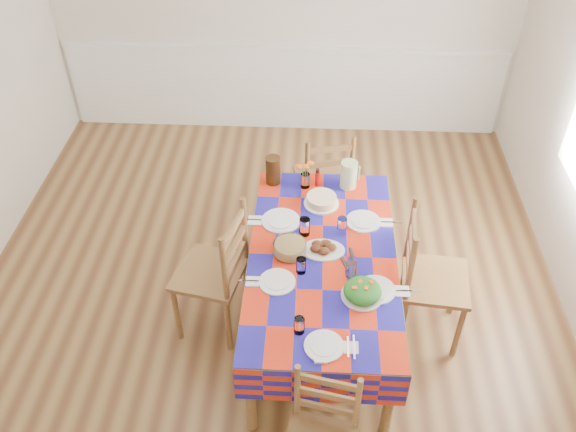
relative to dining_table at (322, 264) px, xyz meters
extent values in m
cube|color=brown|center=(-0.40, 0.23, -0.65)|extent=(4.50, 5.00, 0.04)
cube|color=beige|center=(-0.40, 2.75, 0.72)|extent=(4.50, 0.04, 2.70)
cube|color=white|center=(-0.40, 2.70, 0.27)|extent=(4.41, 0.06, 0.04)
cube|color=white|center=(-0.40, 2.71, -0.18)|extent=(4.41, 0.03, 0.90)
cylinder|color=brown|center=(-0.41, -0.84, -0.30)|extent=(0.07, 0.07, 0.66)
cylinder|color=brown|center=(0.41, -0.84, -0.30)|extent=(0.07, 0.07, 0.66)
cylinder|color=brown|center=(-0.41, 0.84, -0.30)|extent=(0.07, 0.07, 0.66)
cylinder|color=brown|center=(0.41, 0.84, -0.30)|extent=(0.07, 0.07, 0.66)
cube|color=brown|center=(0.00, 0.00, 0.05)|extent=(0.94, 1.78, 0.04)
cube|color=red|center=(0.00, 0.00, 0.07)|extent=(0.98, 1.82, 0.01)
cube|color=red|center=(-0.49, 0.00, -0.07)|extent=(0.01, 1.82, 0.28)
cube|color=red|center=(0.49, 0.00, -0.07)|extent=(0.01, 1.82, 0.28)
cube|color=red|center=(0.00, -0.91, -0.07)|extent=(0.98, 0.01, 0.28)
cube|color=red|center=(0.00, 0.91, -0.07)|extent=(0.98, 0.01, 0.28)
cylinder|color=white|center=(0.01, -0.74, 0.08)|extent=(0.23, 0.23, 0.01)
cylinder|color=white|center=(0.01, -0.74, 0.09)|extent=(0.16, 0.16, 0.01)
cylinder|color=white|center=(-0.13, -0.64, 0.13)|extent=(0.06, 0.06, 0.11)
cube|color=white|center=(0.17, -0.74, 0.08)|extent=(0.09, 0.09, 0.01)
cube|color=silver|center=(0.15, -0.74, 0.08)|extent=(0.01, 0.14, 0.00)
cube|color=silver|center=(0.18, -0.74, 0.08)|extent=(0.01, 0.17, 0.00)
cylinder|color=white|center=(-0.29, -0.26, 0.08)|extent=(0.23, 0.23, 0.01)
cylinder|color=white|center=(-0.29, -0.26, 0.09)|extent=(0.16, 0.16, 0.01)
cylinder|color=white|center=(-0.14, -0.15, 0.13)|extent=(0.07, 0.07, 0.11)
cube|color=white|center=(-0.44, -0.26, 0.08)|extent=(0.09, 0.09, 0.01)
cube|color=silver|center=(-0.46, -0.26, 0.08)|extent=(0.15, 0.01, 0.00)
cube|color=silver|center=(-0.42, -0.26, 0.08)|extent=(0.17, 0.01, 0.00)
cylinder|color=white|center=(-0.30, 0.33, 0.08)|extent=(0.27, 0.27, 0.01)
cylinder|color=white|center=(-0.30, 0.33, 0.09)|extent=(0.19, 0.19, 0.01)
cylinder|color=white|center=(-0.13, 0.21, 0.14)|extent=(0.08, 0.08, 0.13)
cube|color=white|center=(-0.48, 0.33, 0.08)|extent=(0.10, 0.10, 0.01)
cube|color=silver|center=(-0.50, 0.33, 0.09)|extent=(0.17, 0.01, 0.00)
cube|color=silver|center=(-0.46, 0.33, 0.09)|extent=(0.20, 0.01, 0.00)
cylinder|color=white|center=(0.33, -0.29, 0.08)|extent=(0.25, 0.25, 0.01)
cylinder|color=white|center=(0.33, -0.29, 0.09)|extent=(0.17, 0.17, 0.01)
cylinder|color=white|center=(0.18, -0.18, 0.14)|extent=(0.07, 0.07, 0.12)
cube|color=white|center=(0.50, -0.29, 0.08)|extent=(0.09, 0.09, 0.01)
cube|color=silver|center=(0.48, -0.29, 0.08)|extent=(0.16, 0.01, 0.00)
cube|color=silver|center=(0.51, -0.29, 0.08)|extent=(0.18, 0.01, 0.00)
cylinder|color=white|center=(0.28, 0.36, 0.08)|extent=(0.24, 0.24, 0.01)
cylinder|color=white|center=(0.28, 0.36, 0.09)|extent=(0.17, 0.17, 0.01)
cylinder|color=white|center=(0.13, 0.25, 0.14)|extent=(0.07, 0.07, 0.12)
cube|color=white|center=(0.45, 0.36, 0.08)|extent=(0.09, 0.09, 0.01)
cube|color=silver|center=(0.43, 0.36, 0.08)|extent=(0.15, 0.01, 0.00)
cube|color=silver|center=(0.46, 0.36, 0.08)|extent=(0.18, 0.01, 0.00)
ellipsoid|color=white|center=(0.00, 0.05, 0.08)|extent=(0.29, 0.21, 0.01)
ellipsoid|color=black|center=(0.05, 0.05, 0.11)|extent=(0.08, 0.07, 0.04)
ellipsoid|color=black|center=(0.02, 0.08, 0.11)|extent=(0.08, 0.07, 0.04)
ellipsoid|color=black|center=(-0.04, 0.07, 0.11)|extent=(0.08, 0.07, 0.04)
ellipsoid|color=black|center=(-0.05, 0.03, 0.11)|extent=(0.08, 0.07, 0.04)
ellipsoid|color=black|center=(0.01, 0.01, 0.11)|extent=(0.08, 0.07, 0.04)
cylinder|color=white|center=(0.24, -0.34, 0.08)|extent=(0.26, 0.26, 0.01)
ellipsoid|color=#134A12|center=(0.24, -0.34, 0.12)|extent=(0.24, 0.24, 0.10)
cube|color=#FA5815|center=(0.19, -0.37, 0.18)|extent=(0.03, 0.02, 0.01)
cube|color=#FA5815|center=(0.23, -0.32, 0.18)|extent=(0.04, 0.04, 0.01)
cube|color=#FA5815|center=(0.26, -0.37, 0.18)|extent=(0.03, 0.03, 0.01)
cube|color=#FA5815|center=(0.30, -0.32, 0.18)|extent=(0.03, 0.04, 0.01)
cylinder|color=white|center=(-0.22, 0.02, 0.12)|extent=(0.22, 0.22, 0.08)
cylinder|color=#E0C577|center=(-0.22, 0.02, 0.12)|extent=(0.20, 0.20, 0.07)
cylinder|color=white|center=(-0.01, 0.54, 0.08)|extent=(0.26, 0.26, 0.01)
cylinder|color=beige|center=(-0.01, 0.54, 0.12)|extent=(0.22, 0.22, 0.06)
cube|color=black|center=(0.15, -0.10, 0.08)|extent=(0.13, 0.30, 0.01)
cube|color=black|center=(0.21, -0.07, 0.08)|extent=(0.06, 0.31, 0.01)
cylinder|color=white|center=(-0.14, 0.74, 0.14)|extent=(0.07, 0.07, 0.12)
cylinder|color=#427D29|center=(-0.16, 0.74, 0.18)|extent=(0.01, 0.01, 0.17)
ellipsoid|color=#FA5815|center=(-0.19, 0.74, 0.26)|extent=(0.05, 0.05, 0.02)
cylinder|color=#427D29|center=(-0.12, 0.75, 0.18)|extent=(0.01, 0.01, 0.17)
ellipsoid|color=#FA5815|center=(-0.10, 0.77, 0.28)|extent=(0.05, 0.05, 0.02)
cylinder|color=#427D29|center=(-0.14, 0.73, 0.18)|extent=(0.01, 0.01, 0.17)
ellipsoid|color=#FA5815|center=(-0.14, 0.71, 0.29)|extent=(0.05, 0.05, 0.02)
cylinder|color=#AB120D|center=(-0.05, 0.77, 0.15)|extent=(0.04, 0.04, 0.15)
cylinder|color=#BDDB9B|center=(0.18, 0.77, 0.18)|extent=(0.12, 0.12, 0.21)
cylinder|color=black|center=(-0.38, 0.79, 0.19)|extent=(0.11, 0.11, 0.22)
cube|color=white|center=(0.00, -0.85, 0.09)|extent=(0.08, 0.02, 0.02)
cylinder|color=brown|center=(-0.13, -1.00, 0.01)|extent=(0.03, 0.03, 0.46)
cylinder|color=brown|center=(0.20, -1.06, 0.01)|extent=(0.03, 0.03, 0.46)
cube|color=brown|center=(0.03, -1.03, -0.08)|extent=(0.33, 0.08, 0.05)
cube|color=brown|center=(0.03, -1.03, 0.04)|extent=(0.33, 0.08, 0.05)
cube|color=brown|center=(0.03, -1.03, 0.16)|extent=(0.33, 0.08, 0.05)
cylinder|color=brown|center=(0.13, 1.41, -0.41)|extent=(0.04, 0.04, 0.46)
cylinder|color=brown|center=(-0.22, 1.31, -0.41)|extent=(0.04, 0.04, 0.46)
cylinder|color=brown|center=(0.22, 1.07, -0.41)|extent=(0.04, 0.04, 0.46)
cylinder|color=brown|center=(-0.13, 0.98, -0.41)|extent=(0.04, 0.04, 0.46)
cube|color=brown|center=(0.00, 1.19, -0.16)|extent=(0.52, 0.50, 0.03)
cylinder|color=brown|center=(0.22, 1.06, 0.08)|extent=(0.04, 0.04, 0.51)
cylinder|color=brown|center=(-0.13, 0.97, 0.08)|extent=(0.04, 0.04, 0.51)
cube|color=brown|center=(0.05, 1.02, -0.03)|extent=(0.36, 0.11, 0.05)
cube|color=brown|center=(0.05, 1.02, 0.11)|extent=(0.36, 0.11, 0.05)
cube|color=brown|center=(0.05, 1.02, 0.24)|extent=(0.36, 0.11, 0.05)
cylinder|color=brown|center=(-0.91, 0.24, -0.38)|extent=(0.04, 0.04, 0.50)
cylinder|color=brown|center=(-1.00, -0.16, -0.38)|extent=(0.04, 0.04, 0.50)
cylinder|color=brown|center=(-0.54, 0.16, -0.38)|extent=(0.04, 0.04, 0.50)
cylinder|color=brown|center=(-0.63, -0.24, -0.38)|extent=(0.04, 0.04, 0.50)
cube|color=brown|center=(-0.77, 0.00, -0.12)|extent=(0.53, 0.55, 0.03)
cylinder|color=brown|center=(-0.53, 0.15, 0.14)|extent=(0.04, 0.04, 0.56)
cylinder|color=brown|center=(-0.62, -0.24, 0.14)|extent=(0.04, 0.04, 0.56)
cube|color=brown|center=(-0.57, -0.04, 0.03)|extent=(0.11, 0.40, 0.06)
cube|color=brown|center=(-0.57, -0.04, 0.18)|extent=(0.11, 0.40, 0.06)
cube|color=brown|center=(-0.57, -0.04, 0.32)|extent=(0.11, 0.40, 0.06)
cylinder|color=brown|center=(0.94, -0.22, -0.38)|extent=(0.04, 0.04, 0.50)
cylinder|color=brown|center=(0.98, 0.18, -0.38)|extent=(0.04, 0.04, 0.50)
cylinder|color=brown|center=(0.56, -0.18, -0.38)|extent=(0.04, 0.04, 0.50)
cylinder|color=brown|center=(0.60, 0.22, -0.38)|extent=(0.04, 0.04, 0.50)
cube|color=brown|center=(0.77, 0.00, -0.12)|extent=(0.49, 0.51, 0.03)
cylinder|color=brown|center=(0.55, -0.18, 0.14)|extent=(0.04, 0.04, 0.55)
cylinder|color=brown|center=(0.59, 0.22, 0.14)|extent=(0.04, 0.04, 0.55)
cube|color=brown|center=(0.57, 0.02, 0.03)|extent=(0.06, 0.40, 0.06)
cube|color=brown|center=(0.57, 0.02, 0.18)|extent=(0.06, 0.40, 0.06)
cube|color=brown|center=(0.57, 0.02, 0.32)|extent=(0.06, 0.40, 0.06)
camera|label=1|loc=(-0.08, -2.90, 2.88)|focal=38.00mm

